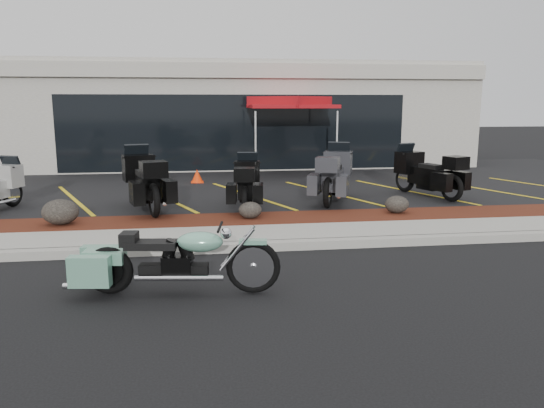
{
  "coord_description": "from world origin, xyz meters",
  "views": [
    {
      "loc": [
        -1.29,
        -7.97,
        2.54
      ],
      "look_at": [
        -0.02,
        1.2,
        0.76
      ],
      "focal_mm": 35.0,
      "sensor_mm": 36.0,
      "label": 1
    }
  ],
  "objects": [
    {
      "name": "traffic_cone",
      "position": [
        -1.35,
        8.08,
        0.35
      ],
      "size": [
        0.4,
        0.4,
        0.4
      ],
      "primitive_type": "cone",
      "rotation": [
        0.0,
        0.0,
        0.15
      ],
      "color": "#FD3708",
      "rests_on": "upper_lot"
    },
    {
      "name": "sidewalk",
      "position": [
        0.0,
        1.6,
        0.07
      ],
      "size": [
        24.0,
        1.2,
        0.15
      ],
      "primitive_type": "cube",
      "color": "gray",
      "rests_on": "ground"
    },
    {
      "name": "boulder_left",
      "position": [
        -4.03,
        2.74,
        0.41
      ],
      "size": [
        0.71,
        0.59,
        0.5
      ],
      "primitive_type": "ellipsoid",
      "color": "black",
      "rests_on": "mulch_bed"
    },
    {
      "name": "hero_cruiser",
      "position": [
        -0.61,
        -1.21,
        0.48
      ],
      "size": [
        2.81,
        1.05,
        0.96
      ],
      "primitive_type": null,
      "rotation": [
        0.0,
        0.0,
        -0.13
      ],
      "color": "#6DAA8E",
      "rests_on": "ground"
    },
    {
      "name": "curb",
      "position": [
        0.0,
        0.9,
        0.07
      ],
      "size": [
        24.0,
        0.25,
        0.15
      ],
      "primitive_type": "cube",
      "color": "gray",
      "rests_on": "ground"
    },
    {
      "name": "mulch_bed",
      "position": [
        0.0,
        2.8,
        0.08
      ],
      "size": [
        24.0,
        1.2,
        0.16
      ],
      "primitive_type": "cube",
      "color": "#35190C",
      "rests_on": "ground"
    },
    {
      "name": "touring_black_rear",
      "position": [
        4.21,
        5.56,
        0.81
      ],
      "size": [
        1.61,
        2.44,
        1.32
      ],
      "primitive_type": null,
      "rotation": [
        0.0,
        0.0,
        1.93
      ],
      "color": "black",
      "rests_on": "upper_lot"
    },
    {
      "name": "popup_canopy",
      "position": [
        1.76,
        9.68,
        2.49
      ],
      "size": [
        3.08,
        3.08,
        2.58
      ],
      "rotation": [
        0.0,
        0.0,
        -0.12
      ],
      "color": "silver",
      "rests_on": "upper_lot"
    },
    {
      "name": "ground",
      "position": [
        0.0,
        0.0,
        0.0
      ],
      "size": [
        90.0,
        90.0,
        0.0
      ],
      "primitive_type": "plane",
      "color": "black",
      "rests_on": "ground"
    },
    {
      "name": "upper_lot",
      "position": [
        0.0,
        8.2,
        0.07
      ],
      "size": [
        26.0,
        9.6,
        0.15
      ],
      "primitive_type": "cube",
      "color": "black",
      "rests_on": "ground"
    },
    {
      "name": "touring_black_front",
      "position": [
        -2.74,
        4.86,
        0.86
      ],
      "size": [
        1.58,
        2.61,
        1.42
      ],
      "primitive_type": null,
      "rotation": [
        0.0,
        0.0,
        1.86
      ],
      "color": "black",
      "rests_on": "upper_lot"
    },
    {
      "name": "dealership_building",
      "position": [
        0.0,
        14.47,
        2.01
      ],
      "size": [
        18.0,
        8.16,
        4.0
      ],
      "color": "#9A968B",
      "rests_on": "ground"
    },
    {
      "name": "touring_black_mid",
      "position": [
        -0.13,
        4.69,
        0.76
      ],
      "size": [
        1.07,
        2.19,
        1.22
      ],
      "primitive_type": null,
      "rotation": [
        0.0,
        0.0,
        1.44
      ],
      "color": "black",
      "rests_on": "upper_lot"
    },
    {
      "name": "touring_grey",
      "position": [
        2.29,
        5.29,
        0.85
      ],
      "size": [
        1.77,
        2.57,
        1.4
      ],
      "primitive_type": null,
      "rotation": [
        0.0,
        0.0,
        1.17
      ],
      "color": "#333439",
      "rests_on": "upper_lot"
    },
    {
      "name": "touring_white",
      "position": [
        -5.59,
        4.85,
        0.75
      ],
      "size": [
        1.5,
        2.19,
        1.19
      ],
      "primitive_type": null,
      "rotation": [
        0.0,
        0.0,
        1.18
      ],
      "color": "#B8B8B3",
      "rests_on": "upper_lot"
    },
    {
      "name": "boulder_right",
      "position": [
        2.97,
        2.9,
        0.35
      ],
      "size": [
        0.53,
        0.44,
        0.38
      ],
      "primitive_type": "ellipsoid",
      "color": "black",
      "rests_on": "mulch_bed"
    },
    {
      "name": "boulder_mid",
      "position": [
        -0.26,
        2.8,
        0.33
      ],
      "size": [
        0.49,
        0.41,
        0.35
      ],
      "primitive_type": "ellipsoid",
      "color": "black",
      "rests_on": "mulch_bed"
    }
  ]
}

